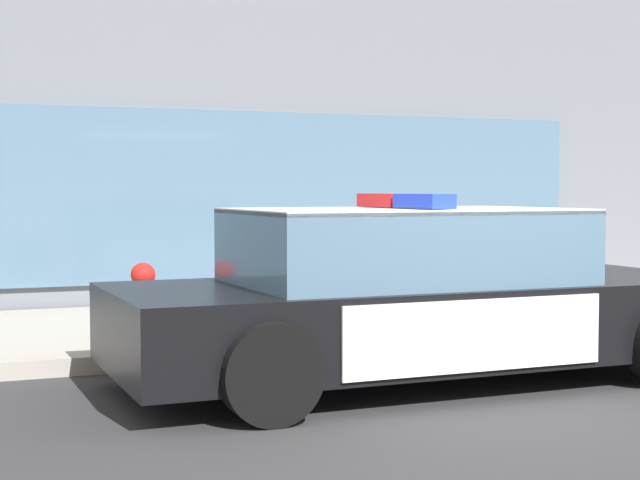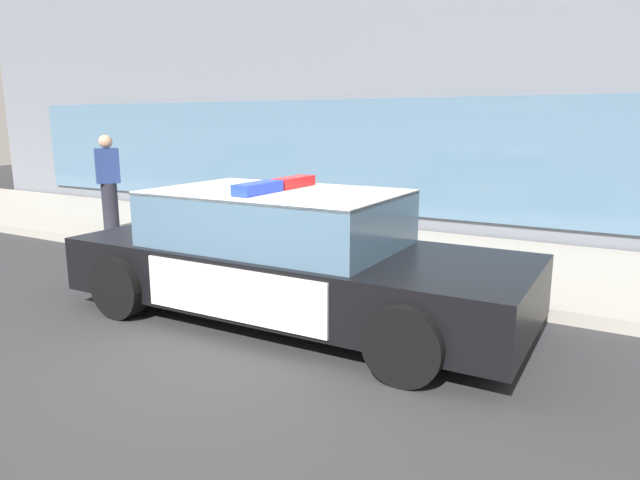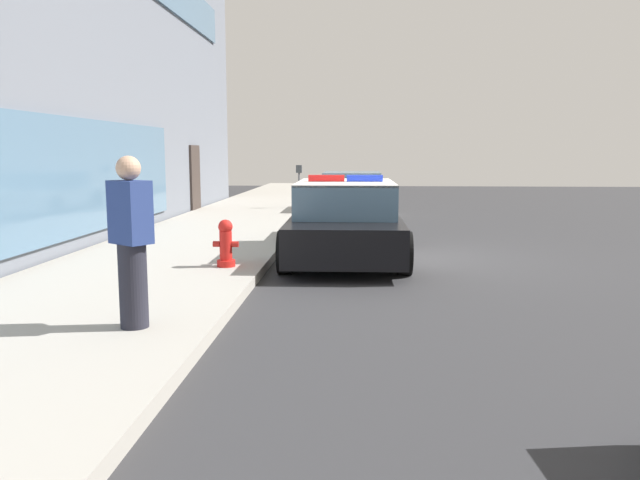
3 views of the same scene
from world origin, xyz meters
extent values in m
plane|color=#303033|center=(0.00, 0.00, 0.00)|extent=(48.00, 48.00, 0.00)
cube|color=#A39E93|center=(0.00, 3.93, 0.07)|extent=(48.00, 3.53, 0.15)
cube|color=#382D28|center=(7.60, 5.71, 1.05)|extent=(1.00, 0.08, 2.10)
cube|color=black|center=(-0.13, 0.94, 0.50)|extent=(4.98, 1.92, 0.60)
cube|color=silver|center=(1.46, 0.96, 0.67)|extent=(1.71, 1.84, 0.05)
cube|color=silver|center=(-1.86, 0.92, 0.67)|extent=(1.41, 1.84, 0.05)
cube|color=silver|center=(-0.24, 1.88, 0.50)|extent=(2.08, 0.06, 0.51)
cube|color=silver|center=(-0.21, -0.01, 0.50)|extent=(2.08, 0.06, 0.51)
cube|color=yellow|center=(-0.24, 1.89, 0.50)|extent=(0.22, 0.01, 0.26)
cube|color=slate|center=(-0.33, 0.93, 1.07)|extent=(2.60, 1.71, 0.60)
cube|color=silver|center=(-0.33, 0.93, 1.36)|extent=(2.60, 1.71, 0.04)
cube|color=red|center=(-0.33, 1.27, 1.44)|extent=(0.21, 0.63, 0.11)
cube|color=blue|center=(-0.32, 0.60, 1.44)|extent=(0.21, 0.63, 0.11)
cylinder|color=black|center=(1.50, 1.89, 0.34)|extent=(0.68, 0.23, 0.68)
cylinder|color=black|center=(1.52, 0.03, 0.34)|extent=(0.68, 0.23, 0.68)
cylinder|color=black|center=(-1.78, 1.85, 0.34)|extent=(0.68, 0.23, 0.68)
cylinder|color=black|center=(-1.75, -0.01, 0.34)|extent=(0.68, 0.23, 0.68)
cylinder|color=red|center=(-2.01, 2.73, 0.20)|extent=(0.28, 0.28, 0.10)
cylinder|color=red|center=(-2.01, 2.73, 0.47)|extent=(0.19, 0.19, 0.45)
sphere|color=red|center=(-2.01, 2.73, 0.77)|extent=(0.22, 0.22, 0.22)
cylinder|color=#B21E19|center=(-2.01, 2.73, 0.84)|extent=(0.06, 0.06, 0.05)
cylinder|color=#B21E19|center=(-2.01, 2.59, 0.50)|extent=(0.09, 0.10, 0.09)
cylinder|color=#B21E19|center=(-2.01, 2.88, 0.50)|extent=(0.09, 0.10, 0.09)
cylinder|color=#B21E19|center=(-1.86, 2.73, 0.46)|extent=(0.10, 0.12, 0.12)
cube|color=silver|center=(7.73, 0.90, 0.48)|extent=(4.40, 1.90, 0.56)
cube|color=slate|center=(7.73, 0.90, 1.01)|extent=(2.29, 1.71, 0.56)
cylinder|color=black|center=(9.17, 1.85, 0.32)|extent=(0.64, 0.20, 0.64)
cylinder|color=black|center=(9.18, -0.04, 0.32)|extent=(0.64, 0.20, 0.64)
cylinder|color=black|center=(6.27, 1.83, 0.32)|extent=(0.64, 0.20, 0.64)
cylinder|color=black|center=(6.28, -0.05, 0.32)|extent=(0.64, 0.20, 0.64)
cylinder|color=#23232D|center=(-5.40, 2.94, 0.57)|extent=(0.28, 0.28, 0.85)
cube|color=navy|center=(-5.40, 2.94, 1.31)|extent=(0.44, 0.48, 0.62)
sphere|color=tan|center=(-5.40, 2.94, 1.74)|extent=(0.24, 0.24, 0.24)
cylinder|color=slate|center=(8.26, 2.56, 0.70)|extent=(0.06, 0.06, 1.10)
cube|color=#474C51|center=(8.26, 2.56, 1.37)|extent=(0.12, 0.18, 0.24)
camera|label=1|loc=(-3.78, -5.92, 1.53)|focal=54.79mm
camera|label=2|loc=(3.10, -4.03, 2.10)|focal=31.99mm
camera|label=3|loc=(-11.38, 0.72, 1.89)|focal=35.14mm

